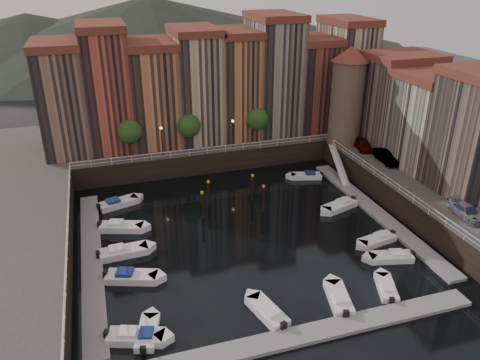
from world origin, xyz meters
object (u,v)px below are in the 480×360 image
object	(u,v)px
mooring_pilings	(232,197)
car_a	(363,145)
boat_left_1	(131,277)
car_b	(387,157)
boat_left_0	(134,337)
corner_tower	(347,94)
gangway	(339,163)
car_c	(466,212)
boat_left_2	(123,252)

from	to	relation	value
mooring_pilings	car_a	bearing A→B (deg)	15.96
boat_left_1	car_b	xyz separation A→B (m)	(34.56, 11.37, 3.41)
boat_left_1	boat_left_0	bearing A→B (deg)	-74.05
mooring_pilings	car_b	world-z (taller)	car_b
corner_tower	gangway	world-z (taller)	corner_tower
corner_tower	car_c	xyz separation A→B (m)	(1.21, -23.78, -6.54)
boat_left_2	car_c	distance (m)	35.51
boat_left_2	car_a	size ratio (longest dim) A/B	1.17
corner_tower	car_b	distance (m)	10.83
mooring_pilings	boat_left_2	bearing A→B (deg)	-155.58
car_b	boat_left_0	bearing A→B (deg)	-145.95
car_b	boat_left_1	bearing A→B (deg)	-156.59
corner_tower	car_a	bearing A→B (deg)	-70.26
boat_left_0	corner_tower	bearing A→B (deg)	59.41
boat_left_1	corner_tower	bearing A→B (deg)	50.64
mooring_pilings	car_a	size ratio (longest dim) A/B	1.71
corner_tower	car_a	xyz separation A→B (m)	(1.22, -3.41, -6.44)
boat_left_1	car_b	world-z (taller)	car_b
car_a	mooring_pilings	bearing A→B (deg)	-152.33
boat_left_1	car_c	size ratio (longest dim) A/B	1.14
gangway	boat_left_2	bearing A→B (deg)	-160.03
gangway	mooring_pilings	size ratio (longest dim) A/B	1.10
gangway	corner_tower	bearing A→B (deg)	57.20
car_c	gangway	bearing A→B (deg)	103.27
mooring_pilings	car_b	size ratio (longest dim) A/B	1.56
boat_left_2	car_b	distance (m)	35.78
corner_tower	car_b	xyz separation A→B (m)	(1.77, -8.57, -6.39)
boat_left_0	car_b	distance (m)	40.14
boat_left_0	car_c	distance (m)	34.86
car_c	boat_left_0	bearing A→B (deg)	-172.00
boat_left_1	car_b	size ratio (longest dim) A/B	1.05
boat_left_1	boat_left_2	xyz separation A→B (m)	(-0.38, 4.44, 0.01)
boat_left_2	gangway	bearing A→B (deg)	16.78
mooring_pilings	corner_tower	bearing A→B (deg)	25.47
boat_left_0	boat_left_2	distance (m)	12.36
mooring_pilings	car_c	distance (m)	25.49
car_a	gangway	bearing A→B (deg)	-153.46
mooring_pilings	boat_left_2	world-z (taller)	mooring_pilings
boat_left_0	gangway	bearing A→B (deg)	57.04
corner_tower	mooring_pilings	size ratio (longest dim) A/B	1.82
boat_left_0	car_a	xyz separation A→B (m)	(34.48, 24.45, 3.39)
boat_left_2	car_c	world-z (taller)	car_c
gangway	boat_left_1	xyz separation A→B (m)	(-29.89, -15.44, -1.53)
car_a	boat_left_2	bearing A→B (deg)	-148.92
boat_left_1	gangway	bearing A→B (deg)	46.65
mooring_pilings	boat_left_1	world-z (taller)	mooring_pilings
car_b	car_c	bearing A→B (deg)	-86.91
corner_tower	mooring_pilings	world-z (taller)	corner_tower
gangway	car_b	distance (m)	6.47
corner_tower	boat_left_2	xyz separation A→B (m)	(-33.17, -15.50, -9.80)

